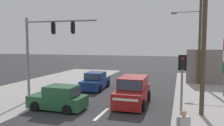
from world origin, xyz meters
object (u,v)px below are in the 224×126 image
Objects in this scene: pedestal_signal_right_kerb at (182,76)px; traffic_signal_mast at (44,44)px; suv_crossing_left at (133,91)px; utility_pole_midground_right at (205,17)px; utility_pole_background_right at (199,30)px; hatchback_receding_far at (59,98)px; sedan_kerbside_parked at (96,81)px.

traffic_signal_mast is at bearing 174.68° from pedestal_signal_right_kerb.
suv_crossing_left is at bearing 13.29° from traffic_signal_mast.
traffic_signal_mast is at bearing -178.58° from utility_pole_midground_right.
utility_pole_background_right reaches higher than pedestal_signal_right_kerb.
suv_crossing_left is 5.01m from hatchback_receding_far.
sedan_kerbside_parked is (-7.60, 6.36, -1.71)m from pedestal_signal_right_kerb.
utility_pole_background_right is 2.28× the size of suv_crossing_left.
utility_pole_background_right is at bearing 87.51° from utility_pole_midground_right.
pedestal_signal_right_kerb is at bearing -39.96° from sedan_kerbside_parked.
utility_pole_midground_right reaches higher than sedan_kerbside_parked.
traffic_signal_mast is at bearing -166.71° from suv_crossing_left.
utility_pole_midground_right is 10.02m from hatchback_receding_far.
traffic_signal_mast is 1.69× the size of pedestal_signal_right_kerb.
traffic_signal_mast is 9.49m from pedestal_signal_right_kerb.
traffic_signal_mast reaches higher than hatchback_receding_far.
utility_pole_midground_right is 1.81× the size of traffic_signal_mast.
traffic_signal_mast is (-10.90, -11.00, -1.42)m from utility_pole_background_right.
utility_pole_midground_right is 3.05× the size of pedestal_signal_right_kerb.
utility_pole_midground_right is at bearing 9.85° from hatchback_receding_far.
hatchback_receding_far is at bearing -147.76° from suv_crossing_left.
traffic_signal_mast is 4.10m from hatchback_receding_far.
pedestal_signal_right_kerb reaches higher than hatchback_receding_far.
utility_pole_background_right is 1.73× the size of traffic_signal_mast.
suv_crossing_left is (-4.33, 1.18, -4.79)m from utility_pole_midground_right.
hatchback_receding_far is (1.86, -1.23, -3.44)m from traffic_signal_mast.
pedestal_signal_right_kerb reaches higher than sedan_kerbside_parked.
pedestal_signal_right_kerb reaches higher than suv_crossing_left.
utility_pole_background_right is 11.68m from suv_crossing_left.
utility_pole_midground_right is 2.51× the size of sedan_kerbside_parked.
sedan_kerbside_parked is (-4.40, 4.06, -0.18)m from suv_crossing_left.
suv_crossing_left is at bearing -116.67° from utility_pole_background_right.
utility_pole_midground_right is 10.75m from utility_pole_background_right.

